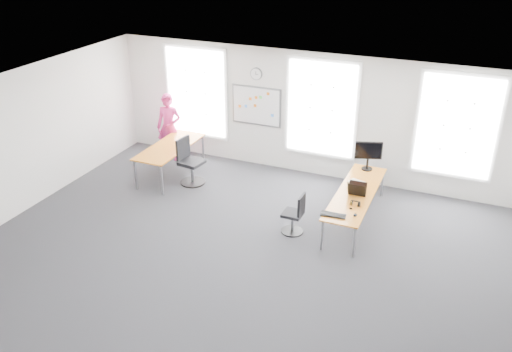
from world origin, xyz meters
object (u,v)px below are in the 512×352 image
at_px(person, 169,127).
at_px(keyboard, 333,215).
at_px(desk_left, 170,148).
at_px(monitor, 368,153).
at_px(desk_right, 356,194).
at_px(chair_right, 295,216).
at_px(chair_left, 189,164).
at_px(headphones, 355,203).

height_order(person, keyboard, person).
bearing_deg(desk_left, monitor, 8.99).
bearing_deg(person, desk_right, -26.18).
xyz_separation_m(keyboard, monitor, (0.13, 2.27, 0.39)).
distance_m(keyboard, monitor, 2.31).
relative_size(person, monitor, 2.64).
bearing_deg(desk_left, desk_right, -5.29).
xyz_separation_m(desk_left, chair_right, (3.67, -1.35, -0.32)).
distance_m(chair_right, chair_left, 3.26).
xyz_separation_m(chair_left, monitor, (3.98, 0.92, 0.58)).
height_order(desk_right, person, person).
relative_size(desk_left, person, 1.20).
bearing_deg(desk_right, headphones, -78.90).
bearing_deg(headphones, desk_right, 115.17).
bearing_deg(monitor, chair_right, -132.96).
distance_m(desk_right, desk_left, 4.67).
bearing_deg(chair_left, monitor, -70.17).
xyz_separation_m(desk_left, person, (-0.52, 0.84, 0.18)).
bearing_deg(desk_right, monitor, 92.04).
bearing_deg(monitor, desk_left, 170.40).
bearing_deg(chair_left, headphones, -94.30).
height_order(person, monitor, person).
height_order(chair_left, monitor, monitor).
bearing_deg(keyboard, chair_left, 153.61).
bearing_deg(monitor, headphones, -103.52).
bearing_deg(keyboard, headphones, 55.20).
height_order(chair_right, keyboard, chair_right).
xyz_separation_m(desk_right, keyboard, (-0.17, -1.11, 0.06)).
bearing_deg(chair_left, keyboard, -102.53).
relative_size(desk_left, monitor, 3.16).
distance_m(desk_left, person, 1.00).
xyz_separation_m(chair_left, person, (-1.15, 1.03, 0.39)).
height_order(headphones, monitor, monitor).
bearing_deg(desk_right, chair_right, -136.92).
distance_m(chair_right, headphones, 1.20).
height_order(desk_left, chair_right, chair_right).
bearing_deg(person, monitor, -13.61).
height_order(desk_right, keyboard, keyboard).
height_order(chair_right, headphones, chair_right).
height_order(chair_right, person, person).
xyz_separation_m(desk_right, headphones, (0.11, -0.57, 0.09)).
xyz_separation_m(desk_right, chair_left, (-4.03, 0.24, -0.14)).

